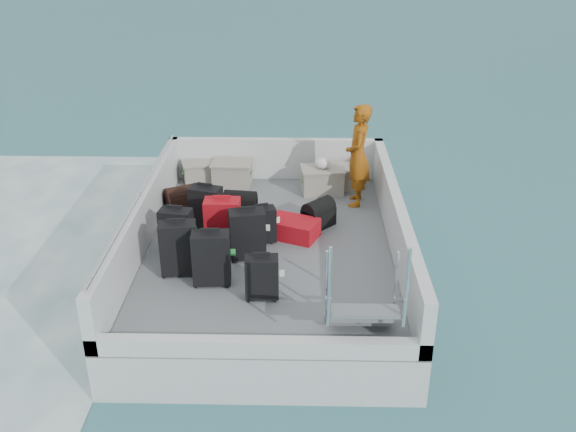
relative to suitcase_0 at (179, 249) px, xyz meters
name	(u,v)px	position (x,y,z in m)	size (l,w,h in m)	color
ground	(270,282)	(1.09, 0.80, -0.97)	(160.00, 160.00, 0.00)	#174C53
ferry_hull	(270,264)	(1.09, 0.80, -0.67)	(3.60, 5.00, 0.60)	silver
deck	(269,245)	(1.09, 0.80, -0.36)	(3.30, 4.70, 0.02)	slate
deck_fittings	(294,231)	(1.44, 0.48, 0.02)	(3.60, 5.00, 0.90)	silver
suitcase_0	(179,249)	(0.00, 0.00, 0.00)	(0.46, 0.26, 0.71)	black
suitcase_1	(177,232)	(-0.13, 0.54, -0.04)	(0.42, 0.24, 0.63)	black
suitcase_2	(206,208)	(0.17, 1.29, -0.04)	(0.44, 0.26, 0.63)	black
suitcase_3	(211,259)	(0.44, -0.23, -0.01)	(0.46, 0.27, 0.70)	black
suitcase_4	(247,235)	(0.83, 0.42, -0.01)	(0.46, 0.27, 0.68)	black
suitcase_5	(223,222)	(0.46, 0.79, -0.02)	(0.48, 0.29, 0.67)	#B00D14
suitcase_6	(262,278)	(1.08, -0.54, -0.08)	(0.39, 0.23, 0.55)	black
suitcase_7	(262,226)	(1.00, 0.86, -0.09)	(0.37, 0.21, 0.52)	black
suitcase_8	(293,228)	(1.43, 1.03, -0.22)	(0.44, 0.67, 0.26)	#B00D14
duffel_0	(183,202)	(-0.27, 1.84, -0.19)	(0.51, 0.30, 0.32)	black
duffel_1	(241,207)	(0.62, 1.67, -0.19)	(0.48, 0.30, 0.32)	black
duffel_2	(318,216)	(1.79, 1.39, -0.19)	(0.45, 0.30, 0.32)	black
crate_0	(201,173)	(-0.17, 3.00, -0.19)	(0.56, 0.39, 0.34)	gray
crate_1	(232,174)	(0.37, 2.89, -0.17)	(0.62, 0.43, 0.38)	gray
crate_2	(322,181)	(1.88, 2.62, -0.16)	(0.65, 0.45, 0.39)	gray
crate_3	(342,177)	(2.20, 2.83, -0.18)	(0.58, 0.40, 0.35)	gray
yellow_bag	(345,177)	(2.26, 3.00, -0.24)	(0.28, 0.26, 0.22)	yellow
white_bag	(323,165)	(1.88, 2.62, 0.13)	(0.24, 0.24, 0.18)	white
passenger	(358,156)	(2.39, 2.20, 0.44)	(0.59, 0.38, 1.59)	orange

